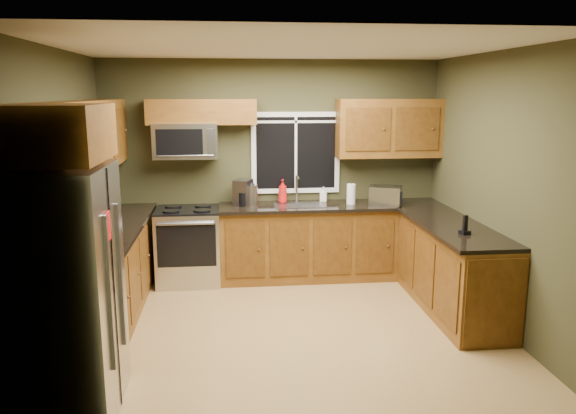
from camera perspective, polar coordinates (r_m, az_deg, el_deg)
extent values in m
plane|color=olive|center=(5.73, -0.13, -12.06)|extent=(4.20, 4.20, 0.00)
plane|color=white|center=(5.27, -0.15, 15.95)|extent=(4.20, 4.20, 0.00)
plane|color=#34341C|center=(7.11, -1.64, 3.90)|extent=(4.20, 0.00, 4.20)
plane|color=#34341C|center=(3.59, 2.83, -3.72)|extent=(4.20, 0.00, 4.20)
plane|color=#34341C|center=(5.53, -22.32, 0.84)|extent=(0.00, 3.60, 3.60)
plane|color=#34341C|center=(5.93, 20.50, 1.64)|extent=(0.00, 3.60, 3.60)
cube|color=white|center=(7.10, 0.79, 5.52)|extent=(1.12, 0.03, 1.02)
cube|color=black|center=(7.09, 0.80, 5.51)|extent=(1.00, 0.01, 0.90)
cube|color=white|center=(7.08, 0.80, 5.51)|extent=(0.03, 0.01, 0.90)
cube|color=white|center=(7.05, 0.81, 8.66)|extent=(1.00, 0.01, 0.03)
cube|color=brown|center=(6.12, -17.74, -6.57)|extent=(0.60, 2.65, 0.90)
cube|color=black|center=(5.99, -17.78, -2.29)|extent=(0.65, 2.65, 0.04)
cube|color=brown|center=(7.04, 1.97, -3.66)|extent=(2.17, 0.60, 0.90)
cube|color=black|center=(6.91, 2.03, 0.05)|extent=(2.17, 0.65, 0.04)
cube|color=brown|center=(6.50, 15.41, -5.38)|extent=(0.60, 2.50, 0.90)
cube|color=#51300E|center=(5.41, 20.29, -9.15)|extent=(0.56, 0.02, 0.82)
cube|color=black|center=(6.37, 15.43, -1.34)|extent=(0.65, 2.50, 0.04)
cube|color=brown|center=(5.88, -19.88, 6.62)|extent=(0.33, 2.65, 0.72)
cube|color=brown|center=(6.87, -8.75, 9.54)|extent=(1.30, 0.33, 0.30)
cube|color=brown|center=(7.16, 10.21, 7.88)|extent=(1.30, 0.33, 0.72)
cube|color=brown|center=(4.11, -23.17, 6.93)|extent=(0.72, 0.90, 0.38)
cube|color=#B7B7BC|center=(4.33, -21.98, -8.11)|extent=(0.72, 0.90, 1.80)
cube|color=slate|center=(4.05, -17.71, -8.44)|extent=(0.03, 0.04, 1.10)
cube|color=slate|center=(4.42, -16.68, -6.69)|extent=(0.03, 0.04, 1.10)
cube|color=black|center=(4.25, -17.20, -8.17)|extent=(0.01, 0.02, 1.78)
cube|color=red|center=(4.01, -17.82, -1.90)|extent=(0.01, 0.14, 0.20)
cube|color=#B7B7BC|center=(6.97, -10.05, -3.99)|extent=(0.76, 0.65, 0.90)
cube|color=black|center=(6.86, -10.18, -0.33)|extent=(0.76, 0.64, 0.03)
cube|color=black|center=(6.62, -10.27, -3.92)|extent=(0.68, 0.02, 0.50)
cylinder|color=slate|center=(6.54, -10.36, -1.69)|extent=(0.64, 0.04, 0.04)
cylinder|color=black|center=(6.74, -11.79, -0.40)|extent=(0.20, 0.20, 0.01)
cylinder|color=black|center=(6.71, -8.73, -0.33)|extent=(0.20, 0.20, 0.01)
cylinder|color=black|center=(7.01, -11.57, 0.08)|extent=(0.20, 0.20, 0.01)
cylinder|color=black|center=(6.98, -8.63, 0.14)|extent=(0.20, 0.20, 0.01)
cube|color=#B7B7BC|center=(6.88, -10.35, 6.65)|extent=(0.76, 0.38, 0.42)
cube|color=black|center=(6.69, -10.98, 6.49)|extent=(0.54, 0.01, 0.30)
cube|color=slate|center=(6.67, -7.79, 6.58)|extent=(0.10, 0.01, 0.30)
cylinder|color=slate|center=(6.68, -10.43, 5.13)|extent=(0.66, 0.02, 0.02)
cube|color=slate|center=(6.89, 1.08, 0.16)|extent=(0.60, 0.42, 0.02)
cylinder|color=#B7B7BC|center=(7.06, 0.88, 1.87)|extent=(0.03, 0.03, 0.34)
cylinder|color=#B7B7BC|center=(6.95, 0.97, 3.06)|extent=(0.03, 0.18, 0.03)
cube|color=#B7B7BC|center=(6.99, 9.89, 1.17)|extent=(0.45, 0.41, 0.23)
cube|color=black|center=(6.85, 10.22, 0.95)|extent=(0.29, 0.14, 0.16)
cube|color=slate|center=(6.90, -4.59, 1.50)|extent=(0.26, 0.28, 0.31)
cylinder|color=black|center=(6.84, -4.56, 0.78)|extent=(0.15, 0.15, 0.17)
cylinder|color=#B7B7BC|center=(6.95, -3.75, 1.28)|extent=(0.18, 0.18, 0.24)
cone|color=black|center=(6.92, -3.77, 2.44)|extent=(0.12, 0.12, 0.07)
cylinder|color=white|center=(6.97, 6.42, 1.31)|extent=(0.11, 0.11, 0.25)
cylinder|color=slate|center=(6.95, 6.45, 2.40)|extent=(0.02, 0.02, 0.04)
imported|color=red|center=(7.01, -0.55, 1.63)|extent=(0.14, 0.15, 0.29)
imported|color=white|center=(7.14, 3.63, 1.33)|extent=(0.10, 0.11, 0.18)
cube|color=black|center=(5.74, 17.51, -2.46)|extent=(0.10, 0.10, 0.04)
cube|color=black|center=(5.72, 17.57, -1.54)|extent=(0.05, 0.04, 0.15)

